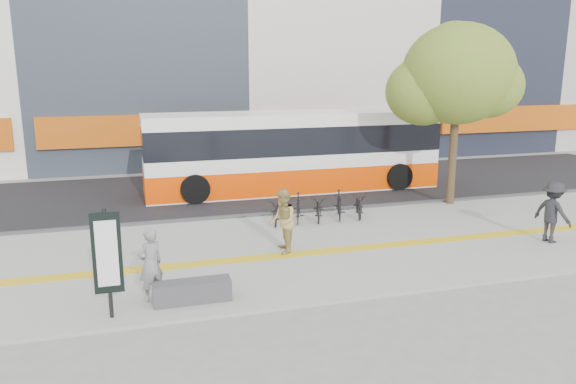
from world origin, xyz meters
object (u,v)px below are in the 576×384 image
object	(u,v)px
bench	(192,291)
seated_woman	(150,264)
pedestrian_dark	(553,212)
signboard	(107,255)
bus	(293,154)
street_tree	(455,76)
pedestrian_tan	(283,221)

from	to	relation	value
bench	seated_woman	size ratio (longest dim) A/B	1.02
seated_woman	pedestrian_dark	bearing A→B (deg)	155.68
bench	signboard	size ratio (longest dim) A/B	0.73
bench	bus	bearing A→B (deg)	62.16
bench	pedestrian_dark	xyz separation A→B (m)	(10.04, 1.24, 0.62)
street_tree	bench	bearing A→B (deg)	-148.38
street_tree	seated_woman	distance (m)	12.56
pedestrian_tan	pedestrian_dark	bearing A→B (deg)	89.82
bench	seated_woman	world-z (taller)	seated_woman
street_tree	pedestrian_tan	xyz separation A→B (m)	(-7.14, -3.57, -3.58)
bench	pedestrian_tan	distance (m)	3.66
seated_woman	pedestrian_tan	size ratio (longest dim) A/B	0.92
seated_woman	street_tree	bearing A→B (deg)	179.14
street_tree	seated_woman	xyz separation A→B (m)	(-10.58, -5.70, -3.65)
street_tree	pedestrian_tan	distance (m)	8.75
pedestrian_dark	bus	bearing A→B (deg)	16.10
signboard	pedestrian_tan	xyz separation A→B (m)	(4.24, 2.76, -0.44)
bench	signboard	xyz separation A→B (m)	(-1.60, -0.31, 1.06)
bench	street_tree	distance (m)	12.23
signboard	bus	distance (m)	12.05
pedestrian_dark	pedestrian_tan	bearing A→B (deg)	66.63
bus	pedestrian_tan	xyz separation A→B (m)	(-2.48, -7.25, -0.57)
bench	pedestrian_tan	bearing A→B (deg)	42.90
pedestrian_dark	seated_woman	bearing A→B (deg)	80.77
bench	pedestrian_dark	bearing A→B (deg)	7.06
street_tree	pedestrian_tan	size ratio (longest dim) A/B	3.71
seated_woman	pedestrian_tan	bearing A→B (deg)	-177.41
signboard	street_tree	world-z (taller)	street_tree
street_tree	seated_woman	size ratio (longest dim) A/B	4.02
street_tree	pedestrian_dark	xyz separation A→B (m)	(0.26, -4.78, -3.58)
bus	signboard	bearing A→B (deg)	-123.90
signboard	seated_woman	xyz separation A→B (m)	(0.80, 0.63, -0.50)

